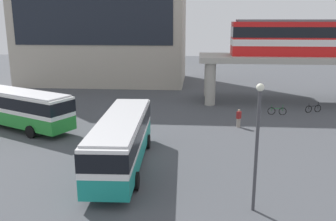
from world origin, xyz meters
The scene contains 9 objects.
ground_plane centered at (0.00, 10.00, 0.00)m, with size 120.00×120.00×0.00m, color #47494F.
station_building centered at (-9.62, 30.34, 10.63)m, with size 22.91×12.79×21.26m.
elevated_platform centered at (17.60, 18.35, 4.37)m, with size 27.16×6.38×5.11m.
bus_main centered at (-0.73, -1.75, 1.99)m, with size 3.06×11.13×3.22m.
bus_secondary centered at (-11.17, 5.88, 1.99)m, with size 11.00×7.25×3.22m.
bicycle_green centered at (11.57, 12.24, 0.36)m, with size 1.79×0.12×1.04m.
bicycle_black centered at (15.35, 13.52, 0.36)m, with size 1.71×0.64×1.04m.
pedestrian_waiting_near_stop centered at (7.41, 7.68, 0.73)m, with size 0.45×0.47×1.57m.
lamp_post centered at (6.63, -6.51, 3.67)m, with size 0.36×0.36×6.21m.
Camera 1 is at (3.82, -22.90, 8.98)m, focal length 39.30 mm.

